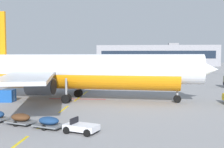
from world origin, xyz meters
The scene contains 6 objects.
ground centered at (40.00, 40.00, 0.00)m, with size 400.00×400.00×0.00m, color gray.
apron_paint_markings centered at (18.00, 37.75, 0.00)m, with size 8.00×95.59×0.01m.
airliner_foreground centered at (18.93, 21.17, 3.95)m, with size 34.82×34.47×12.20m.
baggage_train centered at (17.51, 7.01, 0.53)m, with size 11.40×5.37×1.14m.
uld_cargo_container centered at (9.45, 19.05, 0.80)m, with size 1.65×1.61×1.60m.
terminal_satellite centered at (39.44, 159.52, 6.23)m, with size 71.98×26.61×14.03m.
Camera 1 is at (25.88, -15.13, 5.95)m, focal length 43.85 mm.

